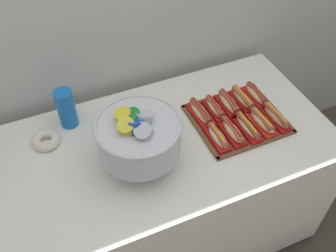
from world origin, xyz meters
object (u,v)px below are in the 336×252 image
object	(u,v)px
hot_dog_0	(218,137)
hot_dog_1	(233,132)
hot_dog_4	(276,117)
hot_dog_8	(243,99)
buffet_table	(164,190)
hot_dog_7	(229,103)
donut	(46,140)
punch_bowl	(139,136)
hot_dog_9	(256,95)
hot_dog_2	(247,127)
cup_stack	(66,108)
hot_dog_6	(215,108)
serving_tray	(237,119)
hot_dog_5	(201,113)
hot_dog_3	(262,122)

from	to	relation	value
hot_dog_0	hot_dog_1	xyz separation A→B (m)	(0.07, 0.00, 0.00)
hot_dog_4	hot_dog_8	bearing A→B (deg)	114.77
buffet_table	hot_dog_7	world-z (taller)	hot_dog_7
hot_dog_0	donut	xyz separation A→B (m)	(-0.69, 0.29, -0.01)
hot_dog_1	hot_dog_7	world-z (taller)	hot_dog_7
hot_dog_8	hot_dog_1	bearing A→B (deg)	-131.95
hot_dog_4	punch_bowl	distance (m)	0.66
buffet_table	hot_dog_0	distance (m)	0.47
hot_dog_0	hot_dog_8	size ratio (longest dim) A/B	0.88
buffet_table	hot_dog_9	distance (m)	0.66
hot_dog_7	hot_dog_1	bearing A→B (deg)	-114.12
hot_dog_0	hot_dog_9	bearing A→B (deg)	29.13
hot_dog_7	donut	size ratio (longest dim) A/B	1.43
hot_dog_2	cup_stack	world-z (taller)	cup_stack
buffet_table	hot_dog_4	bearing A→B (deg)	-10.08
hot_dog_6	donut	world-z (taller)	hot_dog_6
serving_tray	cup_stack	xyz separation A→B (m)	(-0.72, 0.29, 0.09)
buffet_table	hot_dog_4	world-z (taller)	hot_dog_4
hot_dog_9	hot_dog_8	bearing A→B (deg)	-179.68
hot_dog_7	hot_dog_6	bearing A→B (deg)	-179.68
hot_dog_5	donut	world-z (taller)	hot_dog_5
hot_dog_7	cup_stack	world-z (taller)	cup_stack
buffet_table	hot_dog_1	distance (m)	0.51
hot_dog_6	hot_dog_9	bearing A→B (deg)	0.32
hot_dog_3	hot_dog_2	bearing A→B (deg)	-179.68
hot_dog_8	hot_dog_5	bearing A→B (deg)	-179.68
hot_dog_1	punch_bowl	world-z (taller)	punch_bowl
hot_dog_7	donut	bearing A→B (deg)	171.62
serving_tray	hot_dog_3	world-z (taller)	hot_dog_3
hot_dog_6	cup_stack	world-z (taller)	cup_stack
hot_dog_0	punch_bowl	size ratio (longest dim) A/B	0.46
hot_dog_0	hot_dog_9	size ratio (longest dim) A/B	0.91
hot_dog_0	hot_dog_9	xyz separation A→B (m)	(0.30, 0.17, 0.00)
hot_dog_5	hot_dog_8	world-z (taller)	hot_dog_8
hot_dog_6	punch_bowl	size ratio (longest dim) A/B	0.47
hot_dog_0	donut	distance (m)	0.75
hot_dog_4	hot_dog_9	xyz separation A→B (m)	(-0.00, 0.16, -0.00)
hot_dog_3	hot_dog_5	bearing A→B (deg)	144.07
hot_dog_2	hot_dog_9	distance (m)	0.22
donut	hot_dog_2	bearing A→B (deg)	-18.97
buffet_table	hot_dog_0	bearing A→B (deg)	-23.29
hot_dog_0	hot_dog_1	world-z (taller)	hot_dog_1
hot_dog_4	hot_dog_7	bearing A→B (deg)	132.60
hot_dog_3	buffet_table	bearing A→B (deg)	168.21
hot_dog_2	hot_dog_5	size ratio (longest dim) A/B	1.00
punch_bowl	donut	distance (m)	0.45
hot_dog_7	donut	xyz separation A→B (m)	(-0.84, 0.12, -0.02)
hot_dog_6	cup_stack	distance (m)	0.68
hot_dog_6	donut	xyz separation A→B (m)	(-0.76, 0.12, -0.01)
punch_bowl	cup_stack	size ratio (longest dim) A/B	1.78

